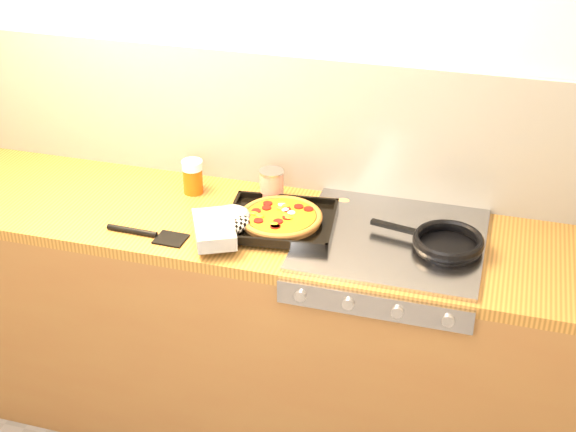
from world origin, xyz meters
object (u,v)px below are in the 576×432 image
(pizza_on_tray, at_px, (263,220))
(frying_pan, at_px, (447,242))
(juice_glass, at_px, (193,176))
(tomato_can, at_px, (272,186))

(pizza_on_tray, relative_size, frying_pan, 1.22)
(juice_glass, bearing_deg, tomato_can, 2.20)
(juice_glass, bearing_deg, pizza_on_tray, -30.64)
(juice_glass, bearing_deg, frying_pan, -9.51)
(frying_pan, height_order, tomato_can, tomato_can)
(pizza_on_tray, bearing_deg, juice_glass, 149.36)
(frying_pan, xyz_separation_m, juice_glass, (-0.93, 0.16, 0.03))
(pizza_on_tray, height_order, frying_pan, pizza_on_tray)
(pizza_on_tray, relative_size, juice_glass, 3.82)
(pizza_on_tray, distance_m, tomato_can, 0.21)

